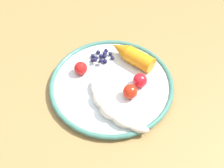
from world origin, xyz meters
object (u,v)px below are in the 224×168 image
at_px(blueberry_pile, 102,57).
at_px(carrot_orange, 132,55).
at_px(banana, 111,110).
at_px(tomato_mid, 81,68).
at_px(tomato_near, 141,80).
at_px(dining_table, 104,115).
at_px(plate, 112,85).
at_px(tomato_far, 131,92).

bearing_deg(blueberry_pile, carrot_orange, -97.23).
height_order(banana, tomato_mid, tomato_mid).
distance_m(blueberry_pile, tomato_near, 0.13).
distance_m(dining_table, tomato_near, 0.15).
relative_size(dining_table, plate, 3.53).
xyz_separation_m(plate, tomato_far, (-0.04, -0.04, 0.02)).
xyz_separation_m(plate, blueberry_pile, (0.09, 0.02, 0.01)).
xyz_separation_m(plate, banana, (-0.08, 0.01, 0.02)).
bearing_deg(dining_table, plate, -44.74).
height_order(blueberry_pile, tomato_mid, tomato_mid).
bearing_deg(plate, banana, 176.03).
relative_size(dining_table, tomato_mid, 32.14).
xyz_separation_m(tomato_near, tomato_mid, (0.05, 0.15, -0.00)).
height_order(banana, blueberry_pile, banana).
bearing_deg(carrot_orange, plate, 143.88).
relative_size(dining_table, carrot_orange, 9.03).
relative_size(carrot_orange, blueberry_pile, 1.93).
bearing_deg(banana, tomato_far, -47.00).
bearing_deg(tomato_near, tomato_far, 140.83).
distance_m(dining_table, plate, 0.10).
bearing_deg(plate, tomato_mid, 61.42).
bearing_deg(tomato_far, carrot_orange, -6.79).
height_order(dining_table, banana, banana).
height_order(dining_table, tomato_far, tomato_far).
bearing_deg(tomato_mid, banana, -151.04).
bearing_deg(dining_table, banana, -164.01).
bearing_deg(carrot_orange, tomato_far, 173.21).
height_order(plate, tomato_far, tomato_far).
bearing_deg(tomato_near, banana, 136.09).
bearing_deg(dining_table, blueberry_pile, -0.28).
height_order(carrot_orange, tomato_near, carrot_orange).
bearing_deg(tomato_mid, plate, -118.58).
bearing_deg(tomato_near, dining_table, 100.58).
bearing_deg(banana, tomato_mid, 28.96).
xyz_separation_m(tomato_mid, tomato_far, (-0.08, -0.12, 0.00)).
xyz_separation_m(plate, tomato_near, (-0.01, -0.07, 0.02)).
height_order(tomato_mid, tomato_far, tomato_far).
xyz_separation_m(carrot_orange, blueberry_pile, (0.01, 0.08, -0.01)).
bearing_deg(tomato_far, banana, 133.00).
height_order(carrot_orange, tomato_far, carrot_orange).
xyz_separation_m(dining_table, tomato_near, (0.02, -0.09, 0.12)).
distance_m(plate, tomato_near, 0.07).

